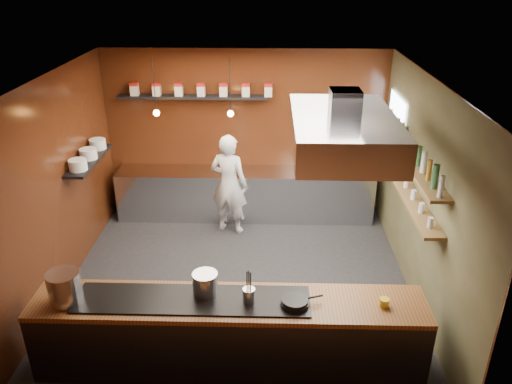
{
  "coord_description": "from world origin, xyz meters",
  "views": [
    {
      "loc": [
        0.43,
        -6.08,
        4.35
      ],
      "look_at": [
        0.25,
        0.4,
        1.32
      ],
      "focal_mm": 35.0,
      "sensor_mm": 36.0,
      "label": 1
    }
  ],
  "objects_px": {
    "chef": "(229,184)",
    "extractor_hood": "(343,131)",
    "stockpot_small": "(205,284)",
    "espresso_machine": "(363,162)",
    "stockpot_large": "(65,287)"
  },
  "relations": [
    {
      "from": "chef",
      "to": "extractor_hood",
      "type": "bearing_deg",
      "value": 144.67
    },
    {
      "from": "extractor_hood",
      "to": "stockpot_small",
      "type": "distance_m",
      "value": 2.39
    },
    {
      "from": "extractor_hood",
      "to": "espresso_machine",
      "type": "distance_m",
      "value": 3.09
    },
    {
      "from": "stockpot_large",
      "to": "espresso_machine",
      "type": "bearing_deg",
      "value": 45.1
    },
    {
      "from": "stockpot_small",
      "to": "espresso_machine",
      "type": "distance_m",
      "value": 4.41
    },
    {
      "from": "stockpot_large",
      "to": "stockpot_small",
      "type": "distance_m",
      "value": 1.52
    },
    {
      "from": "extractor_hood",
      "to": "stockpot_large",
      "type": "xyz_separation_m",
      "value": [
        -3.08,
        -1.26,
        -1.39
      ]
    },
    {
      "from": "espresso_machine",
      "to": "chef",
      "type": "xyz_separation_m",
      "value": [
        -2.35,
        -0.59,
        -0.2
      ]
    },
    {
      "from": "chef",
      "to": "stockpot_small",
      "type": "bearing_deg",
      "value": 107.12
    },
    {
      "from": "extractor_hood",
      "to": "chef",
      "type": "distance_m",
      "value": 3.03
    },
    {
      "from": "stockpot_large",
      "to": "stockpot_small",
      "type": "relative_size",
      "value": 1.27
    },
    {
      "from": "stockpot_small",
      "to": "chef",
      "type": "height_order",
      "value": "chef"
    },
    {
      "from": "chef",
      "to": "stockpot_large",
      "type": "bearing_deg",
      "value": 82.49
    },
    {
      "from": "espresso_machine",
      "to": "chef",
      "type": "distance_m",
      "value": 2.43
    },
    {
      "from": "stockpot_large",
      "to": "espresso_machine",
      "type": "height_order",
      "value": "stockpot_large"
    }
  ]
}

